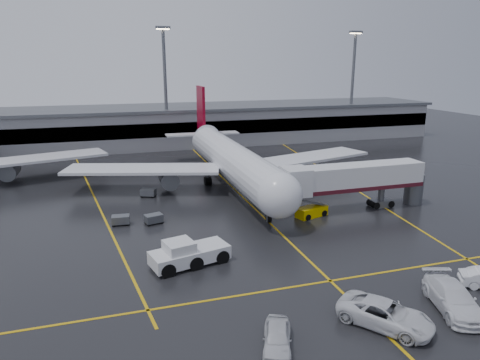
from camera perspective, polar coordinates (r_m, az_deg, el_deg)
name	(u,v)px	position (r m, az deg, el deg)	size (l,w,h in m)	color
ground	(250,204)	(57.55, 1.32, -3.19)	(220.00, 220.00, 0.00)	black
apron_line_centre	(250,204)	(57.55, 1.32, -3.18)	(0.25, 90.00, 0.02)	gold
apron_line_stop	(330,281)	(38.95, 11.86, -12.92)	(60.00, 0.25, 0.02)	gold
apron_line_left	(94,196)	(64.45, -18.78, -1.98)	(0.25, 70.00, 0.02)	gold
apron_line_right	(333,176)	(73.46, 12.25, 0.55)	(0.25, 70.00, 0.02)	gold
terminal	(185,124)	(102.15, -7.25, 7.30)	(122.00, 19.00, 8.60)	gray
light_mast_mid	(165,81)	(94.66, -9.87, 12.76)	(3.00, 1.20, 25.45)	#595B60
light_mast_right	(353,79)	(109.99, 14.68, 12.81)	(3.00, 1.20, 25.45)	#595B60
main_airliner	(230,158)	(65.39, -1.35, 2.88)	(48.80, 45.60, 14.10)	silver
jet_bridge	(354,180)	(56.14, 14.90, 0.00)	(19.90, 3.40, 6.05)	silver
pushback_tractor	(188,254)	(40.81, -6.93, -9.73)	(7.75, 4.63, 2.59)	silver
belt_loader	(312,211)	(53.60, 9.44, -4.10)	(4.34, 2.85, 2.54)	#D7B102
service_van_a	(385,314)	(33.68, 18.66, -16.47)	(3.07, 6.66, 1.85)	silver
service_van_b	(453,298)	(37.51, 26.35, -13.80)	(2.72, 6.68, 1.94)	white
service_van_d	(277,338)	(30.16, 4.95, -20.07)	(1.82, 4.54, 1.55)	silver
baggage_cart_a	(154,218)	(51.52, -11.35, -5.00)	(2.27, 1.78, 1.12)	#595B60
baggage_cart_b	(121,220)	(52.04, -15.50, -5.07)	(2.10, 1.46, 1.12)	#595B60
baggage_cart_c	(148,192)	(61.86, -12.03, -1.60)	(2.35, 1.99, 1.12)	#595B60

